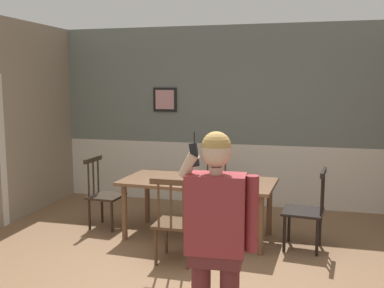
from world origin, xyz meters
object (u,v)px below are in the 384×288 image
object	(u,v)px
chair_by_doorway	(307,210)
person_figure	(217,231)
chair_opposite_corner	(215,186)
chair_near_window	(104,194)
dining_table	(198,186)
chair_at_table_head	(176,221)

from	to	relation	value
chair_by_doorway	person_figure	size ratio (longest dim) A/B	0.59
chair_by_doorway	person_figure	xyz separation A→B (m)	(-0.62, -2.36, 0.47)
chair_by_doorway	chair_opposite_corner	size ratio (longest dim) A/B	0.94
chair_near_window	person_figure	bearing A→B (deg)	43.19
dining_table	person_figure	bearing A→B (deg)	-73.41
chair_at_table_head	person_figure	world-z (taller)	person_figure
chair_near_window	person_figure	world-z (taller)	person_figure
dining_table	person_figure	distance (m)	2.56
chair_by_doorway	chair_at_table_head	size ratio (longest dim) A/B	1.00
dining_table	chair_near_window	xyz separation A→B (m)	(-1.35, 0.08, -0.20)
dining_table	chair_by_doorway	size ratio (longest dim) A/B	2.02
chair_near_window	chair_opposite_corner	size ratio (longest dim) A/B	0.93
dining_table	chair_at_table_head	xyz separation A→B (m)	(-0.05, -0.85, -0.20)
dining_table	person_figure	xyz separation A→B (m)	(0.73, -2.44, 0.28)
person_figure	chair_opposite_corner	bearing A→B (deg)	-81.60
chair_by_doorway	person_figure	world-z (taller)	person_figure
chair_at_table_head	chair_by_doorway	bearing A→B (deg)	29.48
dining_table	chair_near_window	bearing A→B (deg)	176.76
chair_near_window	person_figure	xyz separation A→B (m)	(2.08, -2.52, 0.49)
dining_table	chair_opposite_corner	xyz separation A→B (m)	(0.04, 0.85, -0.18)
dining_table	chair_by_doorway	xyz separation A→B (m)	(1.35, -0.08, -0.19)
chair_by_doorway	chair_at_table_head	world-z (taller)	same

